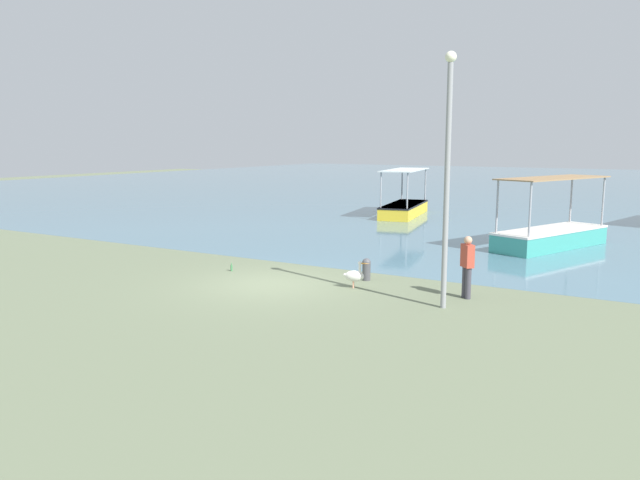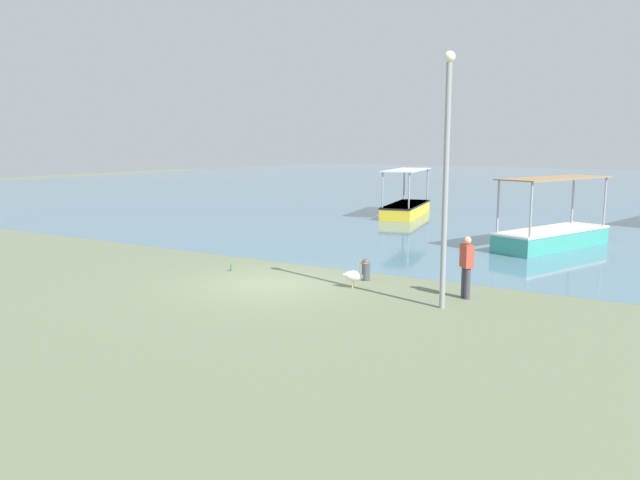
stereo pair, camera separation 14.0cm
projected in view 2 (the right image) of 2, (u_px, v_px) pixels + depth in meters
ground at (271, 284)px, 18.45m from camera, size 120.00×120.00×0.00m
harbor_water at (566, 187)px, 59.05m from camera, size 110.00×90.00×0.00m
fishing_boat_far_left at (552, 234)px, 24.67m from camera, size 3.64×5.94×2.80m
fishing_boat_near_left at (406, 207)px, 35.60m from camera, size 2.81×6.03×2.64m
pelican at (354, 275)px, 17.89m from camera, size 0.79×0.43×0.80m
lamp_post at (446, 169)px, 15.26m from camera, size 0.28×0.28×6.31m
mooring_bollard at (366, 269)px, 18.92m from camera, size 0.26×0.26×0.68m
fisherman_standing at (466, 265)px, 16.64m from camera, size 0.44×0.44×1.69m
glass_bottle at (232, 268)px, 20.34m from camera, size 0.07×0.07×0.27m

